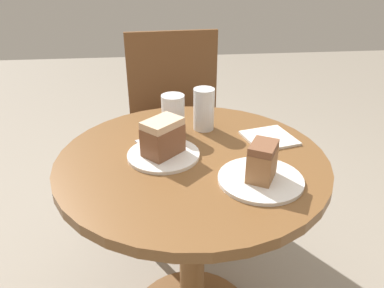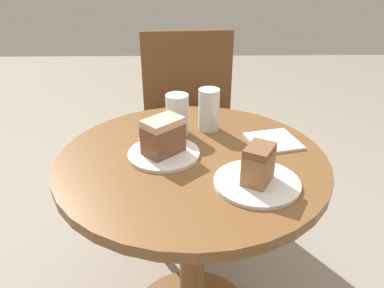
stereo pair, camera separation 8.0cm
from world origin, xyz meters
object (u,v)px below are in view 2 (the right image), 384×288
object	(u,v)px
cake_slice_near	(163,136)
cake_slice_far	(259,164)
glass_water	(177,117)
chair	(189,124)
plate_far	(257,182)
plate_near	(164,153)
glass_lemonade	(209,112)

from	to	relation	value
cake_slice_near	cake_slice_far	bearing A→B (deg)	-32.84
cake_slice_near	glass_water	size ratio (longest dim) A/B	0.99
cake_slice_near	glass_water	xyz separation A→B (m)	(0.04, 0.14, -0.00)
chair	plate_far	distance (m)	0.91
plate_near	glass_lemonade	distance (m)	0.23
plate_far	glass_water	bearing A→B (deg)	124.32
cake_slice_far	glass_water	distance (m)	0.36
chair	glass_water	world-z (taller)	chair
chair	plate_far	bearing A→B (deg)	-83.36
plate_near	cake_slice_near	world-z (taller)	cake_slice_near
cake_slice_far	glass_water	bearing A→B (deg)	124.32
plate_near	glass_water	size ratio (longest dim) A/B	1.58
chair	cake_slice_near	size ratio (longest dim) A/B	6.96
cake_slice_near	glass_water	world-z (taller)	glass_water
chair	plate_far	xyz separation A→B (m)	(0.16, -0.87, 0.23)
plate_near	cake_slice_far	distance (m)	0.29
plate_far	glass_lemonade	world-z (taller)	glass_lemonade
plate_near	cake_slice_far	world-z (taller)	cake_slice_far
chair	cake_slice_far	bearing A→B (deg)	-83.36
chair	plate_near	bearing A→B (deg)	-100.46
glass_water	chair	bearing A→B (deg)	85.48
plate_far	glass_lemonade	bearing A→B (deg)	107.29
plate_far	glass_water	distance (m)	0.37
cake_slice_far	chair	bearing A→B (deg)	100.47
plate_near	glass_water	world-z (taller)	glass_water
plate_near	glass_water	xyz separation A→B (m)	(0.04, 0.14, 0.05)
cake_slice_far	glass_water	xyz separation A→B (m)	(-0.21, 0.30, 0.00)
glass_lemonade	plate_far	bearing A→B (deg)	-72.71
cake_slice_near	chair	bearing A→B (deg)	83.36
chair	glass_water	bearing A→B (deg)	-98.35
chair	glass_lemonade	distance (m)	0.61
chair	cake_slice_near	distance (m)	0.77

